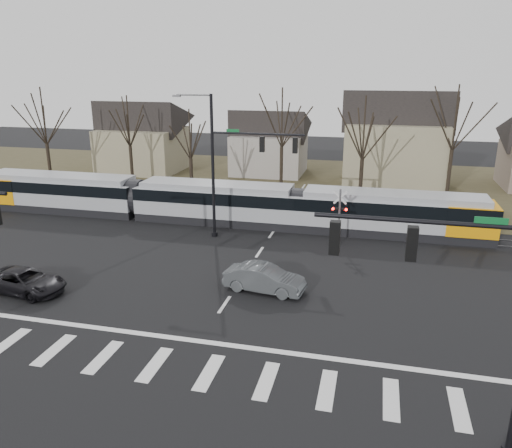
% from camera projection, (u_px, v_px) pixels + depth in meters
% --- Properties ---
extents(ground, '(140.00, 140.00, 0.00)m').
position_uv_depth(ground, '(212.00, 323.00, 24.33)').
color(ground, black).
extents(grass_verge, '(140.00, 28.00, 0.01)m').
position_uv_depth(grass_verge, '(306.00, 182.00, 53.98)').
color(grass_verge, '#38331E').
rests_on(grass_verge, ground).
extents(crosswalk, '(27.00, 2.60, 0.01)m').
position_uv_depth(crosswalk, '(182.00, 368.00, 20.62)').
color(crosswalk, silver).
rests_on(crosswalk, ground).
extents(stop_line, '(28.00, 0.35, 0.01)m').
position_uv_depth(stop_line, '(200.00, 341.00, 22.66)').
color(stop_line, silver).
rests_on(stop_line, ground).
extents(lane_dashes, '(0.18, 30.00, 0.01)m').
position_uv_depth(lane_dashes, '(277.00, 226.00, 39.15)').
color(lane_dashes, silver).
rests_on(lane_dashes, ground).
extents(rail_pair, '(90.00, 1.52, 0.06)m').
position_uv_depth(rail_pair, '(277.00, 226.00, 38.96)').
color(rail_pair, '#59595E').
rests_on(rail_pair, ground).
extents(tram, '(41.89, 3.11, 3.18)m').
position_uv_depth(tram, '(215.00, 201.00, 39.79)').
color(tram, gray).
rests_on(tram, ground).
extents(sedan, '(2.74, 4.91, 1.48)m').
position_uv_depth(sedan, '(264.00, 279.00, 27.57)').
color(sedan, '#464A4D').
rests_on(sedan, ground).
extents(suv, '(3.29, 5.22, 1.31)m').
position_uv_depth(suv, '(25.00, 281.00, 27.47)').
color(suv, black).
rests_on(suv, ground).
extents(signal_pole_near_right, '(6.72, 0.44, 8.00)m').
position_uv_depth(signal_pole_near_right, '(465.00, 303.00, 14.93)').
color(signal_pole_near_right, black).
rests_on(signal_pole_near_right, ground).
extents(signal_pole_far, '(9.28, 0.44, 10.20)m').
position_uv_depth(signal_pole_far, '(234.00, 160.00, 34.75)').
color(signal_pole_far, black).
rests_on(signal_pole_far, ground).
extents(rail_crossing_signal, '(1.08, 0.36, 4.00)m').
position_uv_depth(rail_crossing_signal, '(339.00, 219.00, 34.49)').
color(rail_crossing_signal, '#59595B').
rests_on(rail_crossing_signal, ground).
extents(tree_row, '(59.20, 7.20, 10.00)m').
position_uv_depth(tree_row, '(320.00, 145.00, 46.47)').
color(tree_row, black).
rests_on(tree_row, ground).
extents(house_a, '(9.72, 8.64, 8.60)m').
position_uv_depth(house_a, '(142.00, 133.00, 59.02)').
color(house_a, gray).
rests_on(house_a, ground).
extents(house_b, '(8.64, 7.56, 7.65)m').
position_uv_depth(house_b, '(269.00, 139.00, 57.63)').
color(house_b, gray).
rests_on(house_b, ground).
extents(house_c, '(10.80, 8.64, 10.10)m').
position_uv_depth(house_c, '(396.00, 135.00, 51.31)').
color(house_c, gray).
rests_on(house_c, ground).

